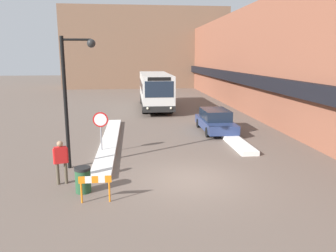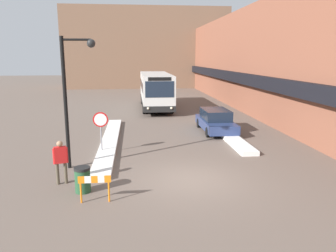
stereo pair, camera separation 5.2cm
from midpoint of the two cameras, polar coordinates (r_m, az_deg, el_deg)
name	(u,v)px [view 2 (the right image)]	position (r m, az deg, el deg)	size (l,w,h in m)	color
ground_plane	(189,180)	(13.41, 3.80, -9.36)	(160.00, 160.00, 0.00)	#66564C
building_row_right	(242,60)	(38.29, 12.80, 11.15)	(5.50, 60.00, 9.12)	brown
building_backdrop_far	(146,49)	(55.45, -3.79, 13.32)	(26.00, 8.00, 12.49)	brown
snow_bank_left	(110,141)	(19.31, -10.03, -2.56)	(0.90, 12.04, 0.19)	silver
snow_bank_right	(228,135)	(20.52, 10.55, -1.64)	(0.90, 7.97, 0.24)	silver
city_bus	(156,90)	(31.62, -2.13, 6.33)	(2.69, 10.30, 3.33)	silver
parked_car_front	(216,121)	(21.88, 8.36, 0.93)	(1.89, 4.65, 1.48)	navy
stop_sign	(101,124)	(16.89, -11.56, 0.38)	(0.76, 0.08, 2.15)	gray
street_lamp	(72,87)	(14.64, -16.30, 6.47)	(1.46, 0.36, 5.72)	black
pedestrian	(61,158)	(13.32, -18.09, -5.35)	(0.54, 0.34, 1.73)	brown
trash_bin	(83,179)	(12.50, -14.53, -9.00)	(0.59, 0.59, 0.95)	#234C2D
construction_barricade	(95,184)	(11.49, -12.52, -9.78)	(1.10, 0.06, 0.94)	orange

